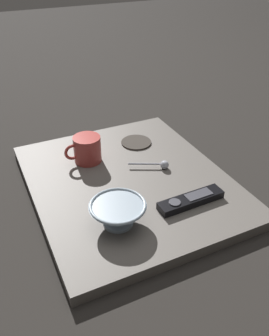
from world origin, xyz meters
name	(u,v)px	position (x,y,z in m)	size (l,w,h in m)	color
ground_plane	(129,187)	(0.00, 0.00, 0.00)	(6.00, 6.00, 0.00)	black
table	(129,182)	(0.00, 0.00, 0.02)	(0.54, 0.64, 0.03)	#5B5651
cereal_bowl	(118,213)	(0.10, 0.16, 0.06)	(0.14, 0.14, 0.06)	#8C9EAD
coffee_mug	(87,149)	(0.07, -0.14, 0.07)	(0.11, 0.08, 0.08)	#A53833
teaspoon	(160,164)	(-0.11, -0.01, 0.04)	(0.11, 0.06, 0.03)	#A3A5B2
tv_remote_near	(191,200)	(-0.10, 0.17, 0.04)	(0.18, 0.05, 0.02)	black
drink_coaster	(136,142)	(-0.11, -0.18, 0.03)	(0.10, 0.10, 0.01)	#332D28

